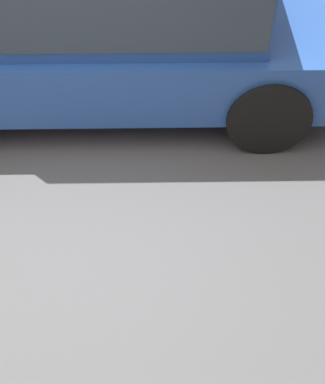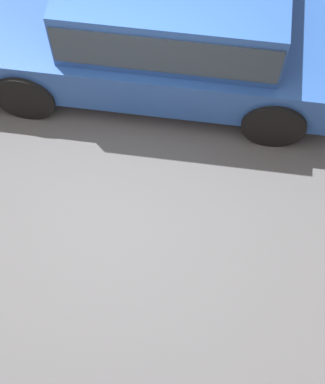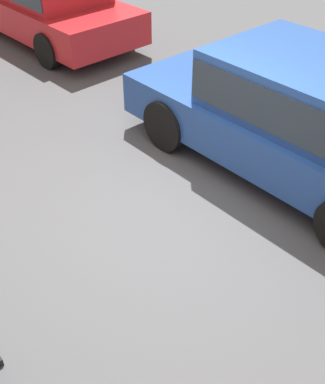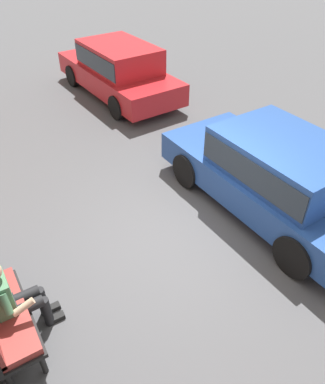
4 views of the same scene
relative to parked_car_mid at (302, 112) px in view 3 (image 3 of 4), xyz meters
The scene contains 2 objects.
ground_plane 2.03m from the parked_car_mid, 82.11° to the left, with size 60.00×60.00×0.00m, color #4C4C4F.
parked_car_mid is the anchor object (origin of this frame).
Camera 3 is at (-3.06, 2.60, 3.46)m, focal length 45.00 mm.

